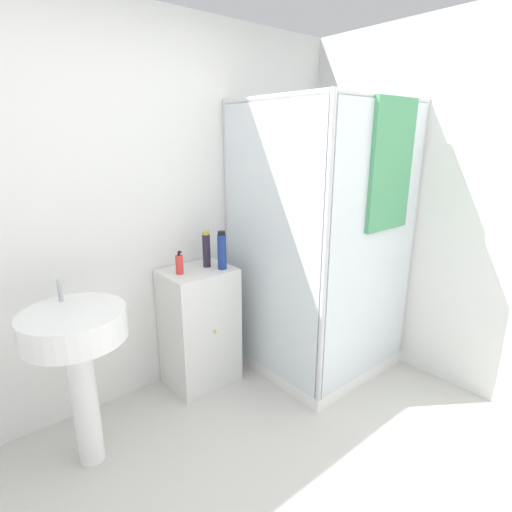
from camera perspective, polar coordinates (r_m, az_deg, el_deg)
wall_back at (r=2.71m, az=-16.67°, el=5.73°), size 6.40×0.06×2.50m
shower_enclosure at (r=3.08m, az=9.04°, el=-6.59°), size 1.00×1.03×1.98m
vanity_cabinet at (r=2.91m, az=-8.07°, el=-10.03°), size 0.47×0.40×0.86m
sink at (r=2.28m, az=-24.23°, el=-11.59°), size 0.52×0.52×1.03m
soap_dispenser at (r=2.66m, az=-10.89°, el=-1.16°), size 0.05×0.05×0.16m
shampoo_bottle_tall_black at (r=2.76m, az=-7.10°, el=0.92°), size 0.05×0.05×0.25m
shampoo_bottle_blue at (r=2.70m, az=-4.90°, el=0.76°), size 0.06×0.06×0.26m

